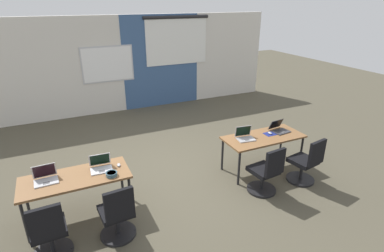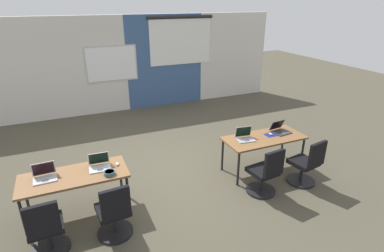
# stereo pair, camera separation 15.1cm
# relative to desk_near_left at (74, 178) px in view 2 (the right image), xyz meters

# --- Properties ---
(ground_plane) EXTENTS (24.00, 24.00, 0.00)m
(ground_plane) POSITION_rel_desk_near_left_xyz_m (1.75, 0.60, -0.66)
(ground_plane) COLOR #4C4738
(back_wall_assembly) EXTENTS (10.00, 0.27, 2.80)m
(back_wall_assembly) POSITION_rel_desk_near_left_xyz_m (1.79, 4.80, 0.75)
(back_wall_assembly) COLOR silver
(back_wall_assembly) RESTS_ON ground
(desk_near_left) EXTENTS (1.60, 0.70, 0.72)m
(desk_near_left) POSITION_rel_desk_near_left_xyz_m (0.00, 0.00, 0.00)
(desk_near_left) COLOR brown
(desk_near_left) RESTS_ON ground
(desk_near_right) EXTENTS (1.60, 0.70, 0.72)m
(desk_near_right) POSITION_rel_desk_near_left_xyz_m (3.50, 0.00, 0.00)
(desk_near_right) COLOR brown
(desk_near_right) RESTS_ON ground
(laptop_near_right_end) EXTENTS (0.36, 0.36, 0.22)m
(laptop_near_right_end) POSITION_rel_desk_near_left_xyz_m (3.94, 0.08, 0.11)
(laptop_near_right_end) COLOR #333338
(laptop_near_right_end) RESTS_ON desk_near_right
(mousepad_near_right_end) EXTENTS (0.22, 0.19, 0.00)m
(mousepad_near_right_end) POSITION_rel_desk_near_left_xyz_m (3.68, 0.04, 0.06)
(mousepad_near_right_end) COLOR navy
(mousepad_near_right_end) RESTS_ON desk_near_right
(mouse_near_right_end) EXTENTS (0.06, 0.10, 0.03)m
(mouse_near_right_end) POSITION_rel_desk_near_left_xyz_m (3.68, 0.04, 0.08)
(mouse_near_right_end) COLOR #B2B2B7
(mouse_near_right_end) RESTS_ON mousepad_near_right_end
(chair_near_right_end) EXTENTS (0.52, 0.57, 0.92)m
(chair_near_right_end) POSITION_rel_desk_near_left_xyz_m (3.93, -0.75, -0.28)
(chair_near_right_end) COLOR black
(chair_near_right_end) RESTS_ON ground
(laptop_near_left_end) EXTENTS (0.34, 0.28, 0.24)m
(laptop_near_left_end) POSITION_rel_desk_near_left_xyz_m (-0.40, 0.07, 0.11)
(laptop_near_left_end) COLOR #B7B7BC
(laptop_near_left_end) RESTS_ON desk_near_left
(chair_near_left_end) EXTENTS (0.52, 0.55, 0.92)m
(chair_near_left_end) POSITION_rel_desk_near_left_xyz_m (-0.43, -0.73, -0.28)
(chair_near_left_end) COLOR black
(chair_near_left_end) RESTS_ON ground
(laptop_near_left_inner) EXTENTS (0.35, 0.31, 0.23)m
(laptop_near_left_inner) POSITION_rel_desk_near_left_xyz_m (0.40, 0.07, 0.11)
(laptop_near_left_inner) COLOR silver
(laptop_near_left_inner) RESTS_ON desk_near_left
(mouse_near_left_inner) EXTENTS (0.07, 0.11, 0.03)m
(mouse_near_left_inner) POSITION_rel_desk_near_left_xyz_m (0.67, 0.05, 0.08)
(mouse_near_left_inner) COLOR #B2B2B7
(mouse_near_left_inner) RESTS_ON desk_near_left
(chair_near_left_inner) EXTENTS (0.52, 0.56, 0.92)m
(chair_near_left_inner) POSITION_rel_desk_near_left_xyz_m (0.45, -0.75, -0.28)
(chair_near_left_inner) COLOR black
(chair_near_left_inner) RESTS_ON ground
(laptop_near_right_inner) EXTENTS (0.36, 0.32, 0.23)m
(laptop_near_right_inner) POSITION_rel_desk_near_left_xyz_m (3.10, 0.06, 0.11)
(laptop_near_right_inner) COLOR #9E9EA3
(laptop_near_right_inner) RESTS_ON desk_near_right
(chair_near_right_inner) EXTENTS (0.52, 0.56, 0.92)m
(chair_near_right_inner) POSITION_rel_desk_near_left_xyz_m (3.05, -0.71, -0.28)
(chair_near_right_inner) COLOR black
(chair_near_right_inner) RESTS_ON ground
(snack_bowl) EXTENTS (0.18, 0.18, 0.06)m
(snack_bowl) POSITION_rel_desk_near_left_xyz_m (0.51, -0.20, 0.10)
(snack_bowl) COLOR #3D6070
(snack_bowl) RESTS_ON desk_near_left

